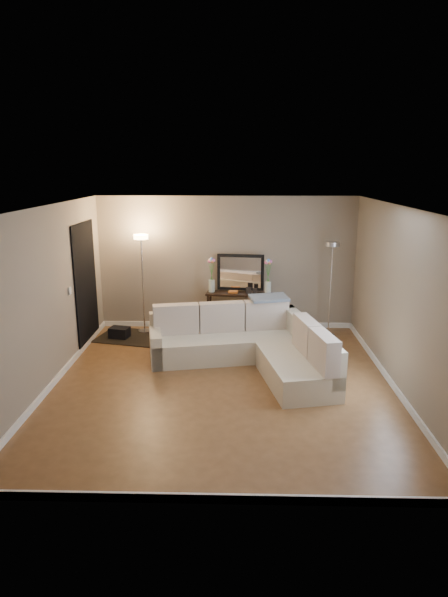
{
  "coord_description": "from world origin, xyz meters",
  "views": [
    {
      "loc": [
        0.2,
        -6.85,
        3.11
      ],
      "look_at": [
        0.0,
        0.8,
        1.1
      ],
      "focal_mm": 30.0,
      "sensor_mm": 36.0,
      "label": 1
    }
  ],
  "objects_px": {
    "floor_lamp_unlit": "(331,270)",
    "console_table": "(235,310)",
    "sectional_sofa": "(251,345)",
    "floor_lamp_lit": "(142,264)"
  },
  "relations": [
    {
      "from": "sectional_sofa",
      "to": "console_table",
      "type": "relative_size",
      "value": 2.28
    },
    {
      "from": "sectional_sofa",
      "to": "floor_lamp_lit",
      "type": "distance_m",
      "value": 2.78
    },
    {
      "from": "console_table",
      "to": "floor_lamp_unlit",
      "type": "xyz_separation_m",
      "value": [
        1.78,
        -0.18,
        0.83
      ]
    },
    {
      "from": "sectional_sofa",
      "to": "console_table",
      "type": "distance_m",
      "value": 1.68
    },
    {
      "from": "sectional_sofa",
      "to": "floor_lamp_unlit",
      "type": "height_order",
      "value": "floor_lamp_unlit"
    },
    {
      "from": "console_table",
      "to": "floor_lamp_lit",
      "type": "bearing_deg",
      "value": -178.26
    },
    {
      "from": "console_table",
      "to": "floor_lamp_lit",
      "type": "xyz_separation_m",
      "value": [
        -1.77,
        -0.05,
        0.9
      ]
    },
    {
      "from": "floor_lamp_unlit",
      "to": "console_table",
      "type": "bearing_deg",
      "value": 174.13
    },
    {
      "from": "console_table",
      "to": "sectional_sofa",
      "type": "bearing_deg",
      "value": -80.99
    },
    {
      "from": "sectional_sofa",
      "to": "floor_lamp_unlit",
      "type": "relative_size",
      "value": 1.65
    }
  ]
}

